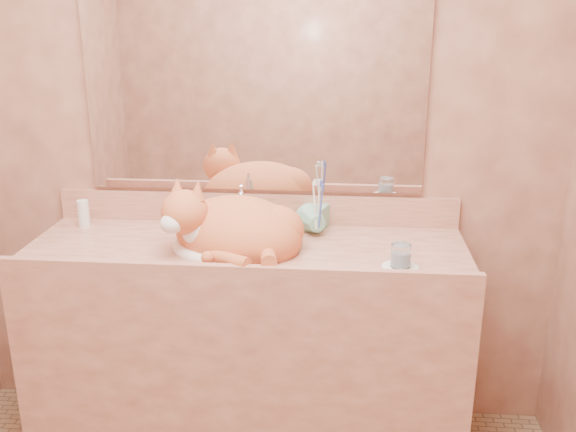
# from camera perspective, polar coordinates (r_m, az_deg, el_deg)

# --- Properties ---
(wall_back) EXTENTS (2.40, 0.02, 2.50)m
(wall_back) POSITION_cam_1_polar(r_m,az_deg,el_deg) (2.50, -2.96, 8.23)
(wall_back) COLOR brown
(wall_back) RESTS_ON ground
(vanity_counter) EXTENTS (1.60, 0.55, 0.85)m
(vanity_counter) POSITION_cam_1_polar(r_m,az_deg,el_deg) (2.53, -3.52, -11.68)
(vanity_counter) COLOR #915341
(vanity_counter) RESTS_ON floor
(mirror) EXTENTS (1.30, 0.02, 0.80)m
(mirror) POSITION_cam_1_polar(r_m,az_deg,el_deg) (2.47, -3.05, 11.38)
(mirror) COLOR white
(mirror) RESTS_ON wall_back
(sink_basin) EXTENTS (0.46, 0.39, 0.14)m
(sink_basin) POSITION_cam_1_polar(r_m,az_deg,el_deg) (2.31, -4.82, -1.19)
(sink_basin) COLOR white
(sink_basin) RESTS_ON vanity_counter
(faucet) EXTENTS (0.07, 0.13, 0.17)m
(faucet) POSITION_cam_1_polar(r_m,az_deg,el_deg) (2.46, -4.17, 0.48)
(faucet) COLOR white
(faucet) RESTS_ON vanity_counter
(cat) EXTENTS (0.59, 0.54, 0.26)m
(cat) POSITION_cam_1_polar(r_m,az_deg,el_deg) (2.29, -5.14, -0.89)
(cat) COLOR #BD542B
(cat) RESTS_ON sink_basin
(soap_dispenser) EXTENTS (0.11, 0.12, 0.20)m
(soap_dispenser) POSITION_cam_1_polar(r_m,az_deg,el_deg) (2.44, 1.88, 0.73)
(soap_dispenser) COLOR #70B394
(soap_dispenser) RESTS_ON vanity_counter
(toothbrush_cup) EXTENTS (0.14, 0.14, 0.10)m
(toothbrush_cup) POSITION_cam_1_polar(r_m,az_deg,el_deg) (2.40, 2.66, -0.83)
(toothbrush_cup) COLOR #70B394
(toothbrush_cup) RESTS_ON vanity_counter
(toothbrushes) EXTENTS (0.04, 0.04, 0.23)m
(toothbrushes) POSITION_cam_1_polar(r_m,az_deg,el_deg) (2.37, 2.68, 1.11)
(toothbrushes) COLOR silver
(toothbrushes) RESTS_ON toothbrush_cup
(saucer) EXTENTS (0.12, 0.12, 0.01)m
(saucer) POSITION_cam_1_polar(r_m,az_deg,el_deg) (2.16, 9.94, -4.56)
(saucer) COLOR white
(saucer) RESTS_ON vanity_counter
(water_glass) EXTENTS (0.07, 0.07, 0.08)m
(water_glass) POSITION_cam_1_polar(r_m,az_deg,el_deg) (2.15, 10.00, -3.48)
(water_glass) COLOR white
(water_glass) RESTS_ON saucer
(lotion_bottle) EXTENTS (0.04, 0.04, 0.11)m
(lotion_bottle) POSITION_cam_1_polar(r_m,az_deg,el_deg) (2.65, -17.73, 0.20)
(lotion_bottle) COLOR silver
(lotion_bottle) RESTS_ON vanity_counter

